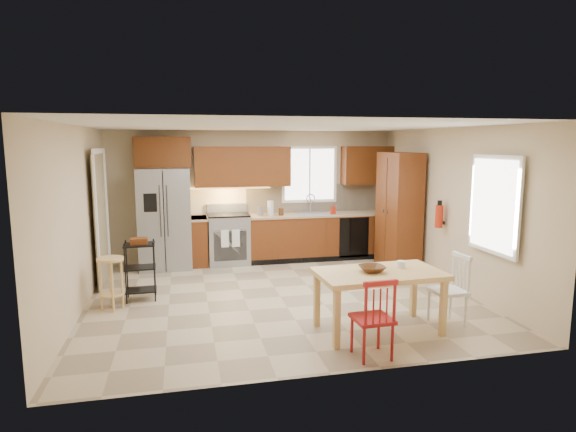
# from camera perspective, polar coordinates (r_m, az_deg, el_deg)

# --- Properties ---
(floor) EXTENTS (5.50, 5.50, 0.00)m
(floor) POSITION_cam_1_polar(r_m,az_deg,el_deg) (7.25, -0.91, -9.54)
(floor) COLOR tan
(floor) RESTS_ON ground
(ceiling) EXTENTS (5.50, 5.00, 0.02)m
(ceiling) POSITION_cam_1_polar(r_m,az_deg,el_deg) (6.90, -0.96, 10.61)
(ceiling) COLOR silver
(ceiling) RESTS_ON ground
(wall_back) EXTENTS (5.50, 0.02, 2.50)m
(wall_back) POSITION_cam_1_polar(r_m,az_deg,el_deg) (9.41, -3.99, 2.43)
(wall_back) COLOR #CCB793
(wall_back) RESTS_ON ground
(wall_front) EXTENTS (5.50, 0.02, 2.50)m
(wall_front) POSITION_cam_1_polar(r_m,az_deg,el_deg) (4.58, 5.36, -4.16)
(wall_front) COLOR #CCB793
(wall_front) RESTS_ON ground
(wall_left) EXTENTS (0.02, 5.00, 2.50)m
(wall_left) POSITION_cam_1_polar(r_m,az_deg,el_deg) (6.97, -23.69, -0.46)
(wall_left) COLOR #CCB793
(wall_left) RESTS_ON ground
(wall_right) EXTENTS (0.02, 5.00, 2.50)m
(wall_right) POSITION_cam_1_polar(r_m,az_deg,el_deg) (7.98, 18.80, 0.88)
(wall_right) COLOR #CCB793
(wall_right) RESTS_ON ground
(refrigerator) EXTENTS (0.92, 0.75, 1.82)m
(refrigerator) POSITION_cam_1_polar(r_m,az_deg,el_deg) (8.99, -14.38, -0.30)
(refrigerator) COLOR gray
(refrigerator) RESTS_ON floor
(range_stove) EXTENTS (0.76, 0.63, 0.92)m
(range_stove) POSITION_cam_1_polar(r_m,az_deg,el_deg) (9.16, -7.05, -2.79)
(range_stove) COLOR gray
(range_stove) RESTS_ON floor
(base_cabinet_narrow) EXTENTS (0.30, 0.60, 0.90)m
(base_cabinet_narrow) POSITION_cam_1_polar(r_m,az_deg,el_deg) (9.14, -10.50, -2.95)
(base_cabinet_narrow) COLOR #602C11
(base_cabinet_narrow) RESTS_ON floor
(base_cabinet_run) EXTENTS (2.92, 0.60, 0.90)m
(base_cabinet_run) POSITION_cam_1_polar(r_m,az_deg,el_deg) (9.52, 4.05, -2.37)
(base_cabinet_run) COLOR #602C11
(base_cabinet_run) RESTS_ON floor
(dishwasher) EXTENTS (0.60, 0.02, 0.78)m
(dishwasher) POSITION_cam_1_polar(r_m,az_deg,el_deg) (9.42, 7.82, -2.54)
(dishwasher) COLOR black
(dishwasher) RESTS_ON floor
(backsplash) EXTENTS (2.92, 0.03, 0.55)m
(backsplash) POSITION_cam_1_polar(r_m,az_deg,el_deg) (9.68, 3.61, 2.16)
(backsplash) COLOR beige
(backsplash) RESTS_ON wall_back
(upper_over_fridge) EXTENTS (1.00, 0.35, 0.55)m
(upper_over_fridge) POSITION_cam_1_polar(r_m,az_deg,el_deg) (9.09, -14.63, 7.33)
(upper_over_fridge) COLOR #633210
(upper_over_fridge) RESTS_ON wall_back
(upper_left_block) EXTENTS (1.80, 0.35, 0.75)m
(upper_left_block) POSITION_cam_1_polar(r_m,az_deg,el_deg) (9.16, -5.41, 5.86)
(upper_left_block) COLOR #633210
(upper_left_block) RESTS_ON wall_back
(upper_right_block) EXTENTS (1.00, 0.35, 0.75)m
(upper_right_block) POSITION_cam_1_polar(r_m,az_deg,el_deg) (9.79, 9.35, 5.96)
(upper_right_block) COLOR #633210
(upper_right_block) RESTS_ON wall_back
(window_back) EXTENTS (1.12, 0.04, 1.12)m
(window_back) POSITION_cam_1_polar(r_m,az_deg,el_deg) (9.58, 2.55, 4.96)
(window_back) COLOR white
(window_back) RESTS_ON wall_back
(sink) EXTENTS (0.62, 0.46, 0.16)m
(sink) POSITION_cam_1_polar(r_m,az_deg,el_deg) (9.40, 2.96, 0.04)
(sink) COLOR gray
(sink) RESTS_ON base_cabinet_run
(undercab_glow) EXTENTS (1.60, 0.30, 0.01)m
(undercab_glow) POSITION_cam_1_polar(r_m,az_deg,el_deg) (9.13, -7.23, 3.33)
(undercab_glow) COLOR #FFBF66
(undercab_glow) RESTS_ON wall_back
(soap_bottle) EXTENTS (0.09, 0.09, 0.19)m
(soap_bottle) POSITION_cam_1_polar(r_m,az_deg,el_deg) (9.39, 5.37, 0.84)
(soap_bottle) COLOR #B1200C
(soap_bottle) RESTS_ON base_cabinet_run
(paper_towel) EXTENTS (0.12, 0.12, 0.28)m
(paper_towel) POSITION_cam_1_polar(r_m,az_deg,el_deg) (9.13, -2.09, 0.93)
(paper_towel) COLOR silver
(paper_towel) RESTS_ON base_cabinet_run
(canister_steel) EXTENTS (0.11, 0.11, 0.18)m
(canister_steel) POSITION_cam_1_polar(r_m,az_deg,el_deg) (9.11, -3.33, 0.59)
(canister_steel) COLOR gray
(canister_steel) RESTS_ON base_cabinet_run
(canister_wood) EXTENTS (0.10, 0.10, 0.14)m
(canister_wood) POSITION_cam_1_polar(r_m,az_deg,el_deg) (9.15, -0.83, 0.51)
(canister_wood) COLOR #543116
(canister_wood) RESTS_ON base_cabinet_run
(pantry) EXTENTS (0.50, 0.95, 2.10)m
(pantry) POSITION_cam_1_polar(r_m,az_deg,el_deg) (8.90, 12.98, 0.58)
(pantry) COLOR #602C11
(pantry) RESTS_ON floor
(fire_extinguisher) EXTENTS (0.12, 0.12, 0.36)m
(fire_extinguisher) POSITION_cam_1_polar(r_m,az_deg,el_deg) (8.07, 17.47, -0.05)
(fire_extinguisher) COLOR #B1200C
(fire_extinguisher) RESTS_ON wall_right
(window_right) EXTENTS (0.04, 1.02, 1.32)m
(window_right) POSITION_cam_1_polar(r_m,az_deg,el_deg) (6.97, 23.27, 1.23)
(window_right) COLOR white
(window_right) RESTS_ON wall_right
(doorway) EXTENTS (0.04, 0.95, 2.10)m
(doorway) POSITION_cam_1_polar(r_m,az_deg,el_deg) (8.25, -21.34, -0.42)
(doorway) COLOR #8C7A59
(doorway) RESTS_ON wall_left
(dining_table) EXTENTS (1.54, 0.92, 0.73)m
(dining_table) POSITION_cam_1_polar(r_m,az_deg,el_deg) (5.99, 10.68, -9.98)
(dining_table) COLOR #DEB16F
(dining_table) RESTS_ON floor
(chair_red) EXTENTS (0.43, 0.43, 0.88)m
(chair_red) POSITION_cam_1_polar(r_m,az_deg,el_deg) (5.27, 9.95, -11.72)
(chair_red) COLOR maroon
(chair_red) RESTS_ON floor
(chair_white) EXTENTS (0.43, 0.43, 0.88)m
(chair_white) POSITION_cam_1_polar(r_m,az_deg,el_deg) (6.43, 18.41, -8.28)
(chair_white) COLOR silver
(chair_white) RESTS_ON floor
(table_bowl) EXTENTS (0.32, 0.32, 0.07)m
(table_bowl) POSITION_cam_1_polar(r_m,az_deg,el_deg) (5.85, 9.93, -6.59)
(table_bowl) COLOR #543116
(table_bowl) RESTS_ON dining_table
(table_jar) EXTENTS (0.11, 0.11, 0.12)m
(table_jar) POSITION_cam_1_polar(r_m,az_deg,el_deg) (6.09, 13.29, -5.80)
(table_jar) COLOR silver
(table_jar) RESTS_ON dining_table
(bar_stool) EXTENTS (0.44, 0.44, 0.73)m
(bar_stool) POSITION_cam_1_polar(r_m,az_deg,el_deg) (7.05, -20.19, -7.53)
(bar_stool) COLOR #DEB16F
(bar_stool) RESTS_ON floor
(utility_cart) EXTENTS (0.45, 0.35, 0.87)m
(utility_cart) POSITION_cam_1_polar(r_m,az_deg,el_deg) (7.33, -17.09, -6.21)
(utility_cart) COLOR black
(utility_cart) RESTS_ON floor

